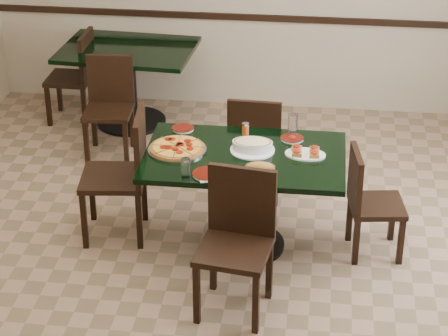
# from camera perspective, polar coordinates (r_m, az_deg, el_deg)

# --- Properties ---
(floor) EXTENTS (5.50, 5.50, 0.00)m
(floor) POSITION_cam_1_polar(r_m,az_deg,el_deg) (6.31, -0.56, -5.79)
(floor) COLOR #86664D
(floor) RESTS_ON ground
(room_shell) EXTENTS (5.50, 5.50, 5.50)m
(room_shell) POSITION_cam_1_polar(r_m,az_deg,el_deg) (7.32, 9.30, 8.94)
(room_shell) COLOR white
(room_shell) RESTS_ON floor
(main_table) EXTENTS (1.40, 0.90, 0.75)m
(main_table) POSITION_cam_1_polar(r_m,az_deg,el_deg) (6.15, 1.34, -0.63)
(main_table) COLOR black
(main_table) RESTS_ON floor
(back_table) EXTENTS (1.25, 0.95, 0.75)m
(back_table) POSITION_cam_1_polar(r_m,az_deg,el_deg) (8.16, -6.24, 6.32)
(back_table) COLOR black
(back_table) RESTS_ON floor
(chair_far) EXTENTS (0.43, 0.43, 0.88)m
(chair_far) POSITION_cam_1_polar(r_m,az_deg,el_deg) (6.82, 2.08, 1.71)
(chair_far) COLOR black
(chair_far) RESTS_ON floor
(chair_near) EXTENTS (0.50, 0.50, 0.95)m
(chair_near) POSITION_cam_1_polar(r_m,az_deg,el_deg) (5.57, 0.89, -4.27)
(chair_near) COLOR black
(chair_near) RESTS_ON floor
(chair_right) EXTENTS (0.43, 0.43, 0.80)m
(chair_right) POSITION_cam_1_polar(r_m,az_deg,el_deg) (6.22, 9.34, -1.96)
(chair_right) COLOR black
(chair_right) RESTS_ON floor
(chair_left) EXTENTS (0.51, 0.51, 0.98)m
(chair_left) POSITION_cam_1_polar(r_m,az_deg,el_deg) (6.34, -6.47, 0.01)
(chair_left) COLOR black
(chair_left) RESTS_ON floor
(back_chair_near) EXTENTS (0.43, 0.43, 0.86)m
(back_chair_near) POSITION_cam_1_polar(r_m,az_deg,el_deg) (7.65, -7.50, 4.37)
(back_chair_near) COLOR black
(back_chair_near) RESTS_ON floor
(back_chair_left) EXTENTS (0.41, 0.41, 0.87)m
(back_chair_left) POSITION_cam_1_polar(r_m,az_deg,el_deg) (8.31, -9.56, 6.19)
(back_chair_left) COLOR black
(back_chair_left) RESTS_ON floor
(pepperoni_pizza) EXTENTS (0.41, 0.41, 0.04)m
(pepperoni_pizza) POSITION_cam_1_polar(r_m,az_deg,el_deg) (6.12, -3.08, 1.32)
(pepperoni_pizza) COLOR #ADAEB4
(pepperoni_pizza) RESTS_ON main_table
(lasagna_casserole) EXTENTS (0.31, 0.31, 0.09)m
(lasagna_casserole) POSITION_cam_1_polar(r_m,az_deg,el_deg) (6.09, 1.87, 1.52)
(lasagna_casserole) COLOR silver
(lasagna_casserole) RESTS_ON main_table
(bread_basket) EXTENTS (0.21, 0.15, 0.09)m
(bread_basket) POSITION_cam_1_polar(r_m,az_deg,el_deg) (5.79, 2.38, -0.06)
(bread_basket) COLOR brown
(bread_basket) RESTS_ON main_table
(bruschetta_platter) EXTENTS (0.30, 0.22, 0.05)m
(bruschetta_platter) POSITION_cam_1_polar(r_m,az_deg,el_deg) (6.06, 5.33, 1.02)
(bruschetta_platter) COLOR silver
(bruschetta_platter) RESTS_ON main_table
(side_plate_near) EXTENTS (0.20, 0.20, 0.02)m
(side_plate_near) POSITION_cam_1_polar(r_m,az_deg,el_deg) (5.79, -1.08, -0.38)
(side_plate_near) COLOR silver
(side_plate_near) RESTS_ON main_table
(side_plate_far_r) EXTENTS (0.17, 0.17, 0.03)m
(side_plate_far_r) POSITION_cam_1_polar(r_m,az_deg,el_deg) (6.29, 4.47, 1.95)
(side_plate_far_r) COLOR silver
(side_plate_far_r) RESTS_ON main_table
(side_plate_far_l) EXTENTS (0.16, 0.16, 0.02)m
(side_plate_far_l) POSITION_cam_1_polar(r_m,az_deg,el_deg) (6.43, -2.70, 2.60)
(side_plate_far_l) COLOR silver
(side_plate_far_l) RESTS_ON main_table
(napkin_setting) EXTENTS (0.19, 0.19, 0.01)m
(napkin_setting) POSITION_cam_1_polar(r_m,az_deg,el_deg) (5.77, -0.91, -0.55)
(napkin_setting) COLOR white
(napkin_setting) RESTS_ON main_table
(water_glass_a) EXTENTS (0.07, 0.07, 0.16)m
(water_glass_a) POSITION_cam_1_polar(r_m,az_deg,el_deg) (6.34, 4.53, 2.86)
(water_glass_a) COLOR white
(water_glass_a) RESTS_ON main_table
(water_glass_b) EXTENTS (0.06, 0.06, 0.13)m
(water_glass_b) POSITION_cam_1_polar(r_m,az_deg,el_deg) (5.75, -2.51, 0.02)
(water_glass_b) COLOR white
(water_glass_b) RESTS_ON main_table
(pepper_shaker) EXTENTS (0.05, 0.05, 0.09)m
(pepper_shaker) POSITION_cam_1_polar(r_m,az_deg,el_deg) (6.33, 1.41, 2.59)
(pepper_shaker) COLOR #D04B16
(pepper_shaker) RESTS_ON main_table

